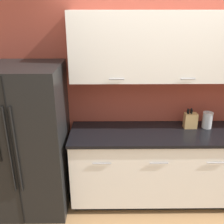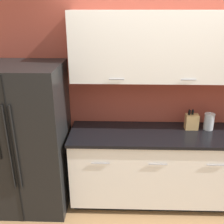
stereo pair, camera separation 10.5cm
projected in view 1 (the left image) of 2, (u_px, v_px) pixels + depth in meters
wall_back at (168, 79)px, 3.09m from camera, size 10.00×0.39×2.60m
counter_unit at (178, 165)px, 3.20m from camera, size 2.59×0.64×0.93m
refrigerator at (25, 141)px, 2.98m from camera, size 0.91×0.78×1.72m
knife_block at (190, 120)px, 3.10m from camera, size 0.15×0.10×0.24m
steel_canister at (207, 120)px, 3.10m from camera, size 0.12×0.12×0.21m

